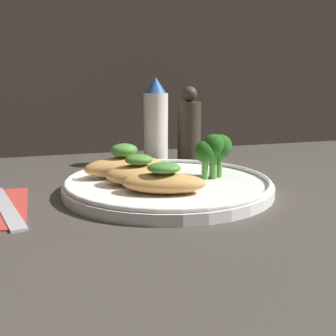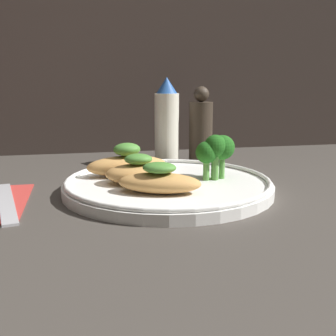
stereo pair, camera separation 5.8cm
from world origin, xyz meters
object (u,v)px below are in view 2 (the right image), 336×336
at_px(sauce_bottle, 167,123).
at_px(plate, 168,185).
at_px(broccoli_bunch, 214,151).
at_px(pepper_grinder, 201,129).

bearing_deg(sauce_bottle, plate, -101.08).
bearing_deg(plate, broccoli_bunch, 4.65).
height_order(broccoli_bunch, sauce_bottle, sauce_bottle).
bearing_deg(sauce_bottle, broccoli_bunch, -80.27).
relative_size(plate, pepper_grinder, 2.06).
bearing_deg(pepper_grinder, sauce_bottle, 180.00).
xyz_separation_m(broccoli_bunch, sauce_bottle, (-0.03, 0.18, 0.02)).
bearing_deg(plate, sauce_bottle, 78.92).
bearing_deg(pepper_grinder, plate, -118.20).
xyz_separation_m(plate, broccoli_bunch, (0.07, 0.01, 0.05)).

